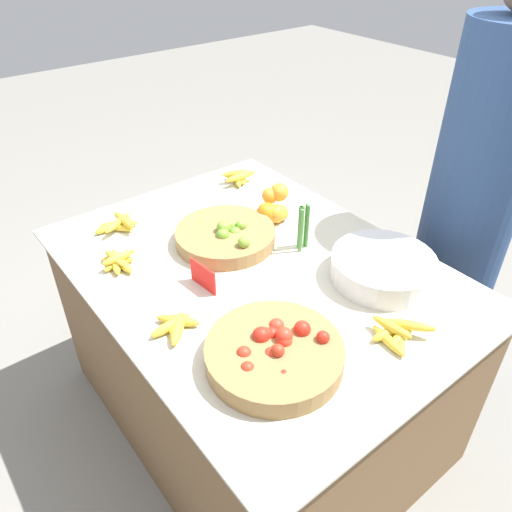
% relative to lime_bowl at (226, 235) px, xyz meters
% --- Properties ---
extents(ground_plane, '(12.00, 12.00, 0.00)m').
position_rel_lime_bowl_xyz_m(ground_plane, '(0.20, -0.01, -0.82)').
color(ground_plane, gray).
extents(market_table, '(1.46, 1.09, 0.79)m').
position_rel_lime_bowl_xyz_m(market_table, '(0.20, -0.01, -0.43)').
color(market_table, brown).
rests_on(market_table, ground_plane).
extents(lime_bowl, '(0.38, 0.38, 0.10)m').
position_rel_lime_bowl_xyz_m(lime_bowl, '(0.00, 0.00, 0.00)').
color(lime_bowl, olive).
rests_on(lime_bowl, market_table).
extents(tomato_basket, '(0.39, 0.39, 0.10)m').
position_rel_lime_bowl_xyz_m(tomato_basket, '(0.57, -0.24, 0.00)').
color(tomato_basket, olive).
rests_on(tomato_basket, market_table).
extents(orange_pile, '(0.14, 0.17, 0.13)m').
position_rel_lime_bowl_xyz_m(orange_pile, '(-0.02, 0.25, 0.03)').
color(orange_pile, orange).
rests_on(orange_pile, market_table).
extents(metal_bowl, '(0.35, 0.35, 0.09)m').
position_rel_lime_bowl_xyz_m(metal_bowl, '(0.51, 0.29, 0.01)').
color(metal_bowl, silver).
rests_on(metal_bowl, market_table).
extents(price_sign, '(0.12, 0.02, 0.09)m').
position_rel_lime_bowl_xyz_m(price_sign, '(0.17, -0.21, 0.01)').
color(price_sign, red).
rests_on(price_sign, market_table).
extents(veg_bundle, '(0.03, 0.05, 0.18)m').
position_rel_lime_bowl_xyz_m(veg_bundle, '(0.20, 0.20, 0.06)').
color(veg_bundle, '#4C8E42').
rests_on(veg_bundle, market_table).
extents(banana_bunch_middle_right, '(0.16, 0.16, 0.04)m').
position_rel_lime_bowl_xyz_m(banana_bunch_middle_right, '(0.29, -0.39, -0.01)').
color(banana_bunch_middle_right, gold).
rests_on(banana_bunch_middle_right, market_table).
extents(banana_bunch_front_left, '(0.17, 0.14, 0.05)m').
position_rel_lime_bowl_xyz_m(banana_bunch_front_left, '(-0.11, -0.39, -0.01)').
color(banana_bunch_front_left, gold).
rests_on(banana_bunch_front_left, market_table).
extents(banana_bunch_front_right, '(0.16, 0.17, 0.06)m').
position_rel_lime_bowl_xyz_m(banana_bunch_front_right, '(-0.34, -0.28, -0.01)').
color(banana_bunch_front_right, gold).
rests_on(banana_bunch_front_right, market_table).
extents(banana_bunch_back_center, '(0.14, 0.16, 0.06)m').
position_rel_lime_bowl_xyz_m(banana_bunch_back_center, '(-0.37, 0.33, -0.00)').
color(banana_bunch_back_center, gold).
rests_on(banana_bunch_back_center, market_table).
extents(banana_bunch_middle_left, '(0.17, 0.17, 0.05)m').
position_rel_lime_bowl_xyz_m(banana_bunch_middle_left, '(0.73, 0.10, -0.01)').
color(banana_bunch_middle_left, gold).
rests_on(banana_bunch_middle_left, market_table).
extents(vendor_person, '(0.35, 0.35, 1.75)m').
position_rel_lime_bowl_xyz_m(vendor_person, '(0.48, 0.84, -0.01)').
color(vendor_person, navy).
rests_on(vendor_person, ground_plane).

